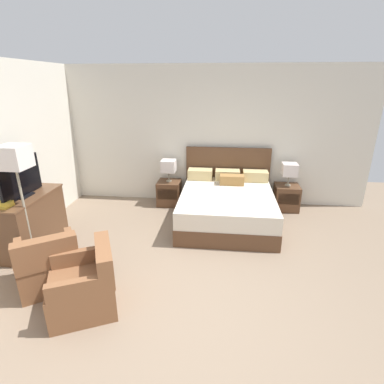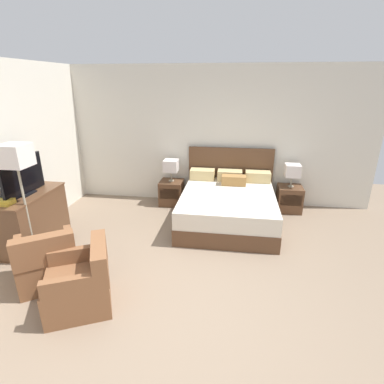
# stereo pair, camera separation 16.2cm
# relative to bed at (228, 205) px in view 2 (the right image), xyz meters

# --- Properties ---
(ground_plane) EXTENTS (10.23, 10.23, 0.00)m
(ground_plane) POSITION_rel_bed_xyz_m (-0.53, -2.45, -0.32)
(ground_plane) COLOR #84705B
(wall_back) EXTENTS (6.63, 0.06, 2.74)m
(wall_back) POSITION_rel_bed_xyz_m (-0.53, 0.99, 1.05)
(wall_back) COLOR silver
(wall_back) RESTS_ON ground
(wall_left) EXTENTS (0.06, 5.21, 2.74)m
(wall_left) POSITION_rel_bed_xyz_m (-3.28, -1.04, 1.05)
(wall_left) COLOR silver
(wall_left) RESTS_ON ground
(bed) EXTENTS (1.70, 1.97, 1.18)m
(bed) POSITION_rel_bed_xyz_m (0.00, 0.00, 0.00)
(bed) COLOR brown
(bed) RESTS_ON ground
(nightstand_left) EXTENTS (0.46, 0.45, 0.50)m
(nightstand_left) POSITION_rel_bed_xyz_m (-1.18, 0.67, -0.07)
(nightstand_left) COLOR brown
(nightstand_left) RESTS_ON ground
(nightstand_right) EXTENTS (0.46, 0.45, 0.50)m
(nightstand_right) POSITION_rel_bed_xyz_m (1.18, 0.67, -0.07)
(nightstand_right) COLOR brown
(nightstand_right) RESTS_ON ground
(table_lamp_left) EXTENTS (0.28, 0.28, 0.44)m
(table_lamp_left) POSITION_rel_bed_xyz_m (-1.18, 0.68, 0.50)
(table_lamp_left) COLOR gray
(table_lamp_left) RESTS_ON nightstand_left
(table_lamp_right) EXTENTS (0.28, 0.28, 0.44)m
(table_lamp_right) POSITION_rel_bed_xyz_m (1.18, 0.68, 0.50)
(table_lamp_right) COLOR gray
(table_lamp_right) RESTS_ON nightstand_right
(dresser) EXTENTS (0.52, 1.20, 0.84)m
(dresser) POSITION_rel_bed_xyz_m (-2.97, -1.25, 0.11)
(dresser) COLOR brown
(dresser) RESTS_ON ground
(tv) EXTENTS (0.18, 0.86, 0.56)m
(tv) POSITION_rel_bed_xyz_m (-2.96, -1.27, 0.80)
(tv) COLOR black
(tv) RESTS_ON dresser
(book_red_cover) EXTENTS (0.19, 0.18, 0.03)m
(book_red_cover) POSITION_rel_bed_xyz_m (-2.98, -1.67, 0.54)
(book_red_cover) COLOR gold
(book_red_cover) RESTS_ON dresser
(book_blue_cover) EXTENTS (0.22, 0.18, 0.04)m
(book_blue_cover) POSITION_rel_bed_xyz_m (-2.98, -1.67, 0.57)
(book_blue_cover) COLOR gold
(book_blue_cover) RESTS_ON book_red_cover
(armchair_by_window) EXTENTS (0.95, 0.95, 0.76)m
(armchair_by_window) POSITION_rel_bed_xyz_m (-2.18, -2.11, -0.03)
(armchair_by_window) COLOR brown
(armchair_by_window) RESTS_ON ground
(armchair_companion) EXTENTS (0.91, 0.91, 0.76)m
(armchair_companion) POSITION_rel_bed_xyz_m (-1.55, -2.45, -0.03)
(armchair_companion) COLOR brown
(armchair_companion) RESTS_ON ground
(floor_lamp) EXTENTS (0.34, 0.34, 1.67)m
(floor_lamp) POSITION_rel_bed_xyz_m (-2.72, -1.63, 1.10)
(floor_lamp) COLOR gray
(floor_lamp) RESTS_ON ground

